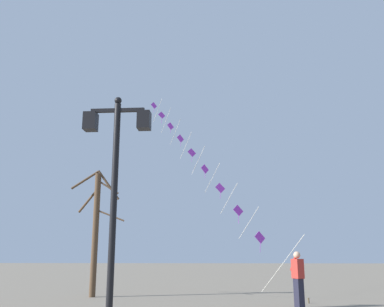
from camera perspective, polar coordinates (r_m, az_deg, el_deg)
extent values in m
plane|color=#756B5B|center=(20.08, 6.35, -17.96)|extent=(160.00, 160.00, 0.00)
cylinder|color=black|center=(9.13, -10.50, -7.92)|extent=(0.14, 0.14, 4.85)
sphere|color=black|center=(9.69, -9.86, 6.99)|extent=(0.16, 0.16, 0.16)
cube|color=black|center=(9.61, -9.92, 5.70)|extent=(1.20, 0.08, 0.08)
cube|color=black|center=(9.69, -13.42, 4.16)|extent=(0.28, 0.28, 0.40)
cube|color=beige|center=(9.69, -13.42, 4.16)|extent=(0.19, 0.19, 0.30)
cube|color=black|center=(9.41, -6.43, 4.40)|extent=(0.28, 0.28, 0.40)
cube|color=beige|center=(9.41, -6.43, 4.40)|extent=(0.19, 0.19, 0.30)
cylinder|color=brown|center=(15.87, 15.33, -18.45)|extent=(0.06, 0.06, 0.18)
cylinder|color=silver|center=(16.90, 11.94, -14.37)|extent=(1.39, 2.45, 2.15)
cylinder|color=silver|center=(18.77, 7.57, -9.24)|extent=(0.83, 1.46, 1.28)
cylinder|color=silver|center=(20.30, 4.95, -6.04)|extent=(0.83, 1.46, 1.28)
cylinder|color=silver|center=(21.92, 2.72, -3.30)|extent=(0.83, 1.46, 1.28)
cylinder|color=silver|center=(23.61, 0.82, -0.94)|extent=(0.83, 1.46, 1.28)
cylinder|color=silver|center=(25.36, -0.82, 1.11)|extent=(0.83, 1.46, 1.28)
cylinder|color=silver|center=(27.15, -2.25, 2.88)|extent=(0.83, 1.46, 1.28)
cylinder|color=silver|center=(28.98, -3.50, 4.44)|extent=(0.83, 1.46, 1.28)
cylinder|color=silver|center=(30.85, -4.61, 5.80)|extent=(0.83, 1.46, 1.28)
cube|color=purple|center=(18.05, 9.07, -11.03)|extent=(0.46, 0.25, 0.51)
cylinder|color=purple|center=(18.03, 9.12, -12.30)|extent=(0.04, 0.06, 0.39)
cube|color=purple|center=(19.52, 6.20, -7.58)|extent=(0.47, 0.22, 0.51)
cylinder|color=purple|center=(19.49, 6.23, -8.74)|extent=(0.03, 0.05, 0.39)
cube|color=purple|center=(21.10, 3.79, -4.62)|extent=(0.49, 0.16, 0.51)
cylinder|color=purple|center=(21.05, 3.81, -5.60)|extent=(0.03, 0.05, 0.32)
cube|color=purple|center=(22.76, 1.74, -2.07)|extent=(0.41, 0.32, 0.51)
cylinder|color=purple|center=(22.69, 1.74, -2.95)|extent=(0.04, 0.04, 0.30)
cube|color=purple|center=(24.48, -0.03, 0.12)|extent=(0.48, 0.19, 0.51)
cylinder|color=purple|center=(24.39, -0.03, -0.73)|extent=(0.04, 0.06, 0.33)
cube|color=purple|center=(26.25, -1.56, 2.03)|extent=(0.42, 0.31, 0.51)
cylinder|color=purple|center=(26.16, -1.56, 1.30)|extent=(0.04, 0.04, 0.28)
cube|color=purple|center=(28.06, -2.90, 3.69)|extent=(0.42, 0.31, 0.51)
cylinder|color=purple|center=(27.96, -2.90, 2.99)|extent=(0.04, 0.05, 0.30)
cube|color=purple|center=(29.91, -4.07, 5.14)|extent=(0.48, 0.19, 0.51)
cylinder|color=purple|center=(29.78, -4.09, 4.39)|extent=(0.03, 0.06, 0.41)
cube|color=purple|center=(31.79, -5.12, 6.42)|extent=(0.42, 0.31, 0.51)
cylinder|color=purple|center=(31.66, -5.13, 5.77)|extent=(0.03, 0.04, 0.36)
cube|color=#1E1E2D|center=(14.36, 14.12, -17.63)|extent=(0.30, 0.35, 0.90)
cube|color=#B22D26|center=(14.32, 13.95, -14.72)|extent=(0.37, 0.44, 0.60)
sphere|color=tan|center=(14.32, 13.85, -13.05)|extent=(0.22, 0.22, 0.22)
cylinder|color=#B22D26|center=(14.51, 13.43, -14.06)|extent=(0.23, 0.39, 0.50)
cylinder|color=#4C3826|center=(18.01, -12.81, -10.37)|extent=(0.25, 0.25, 4.93)
cylinder|color=#4C3826|center=(18.35, -14.12, -3.46)|extent=(1.14, 0.23, 0.82)
cylinder|color=#4C3826|center=(18.10, -11.12, -4.15)|extent=(0.97, 0.10, 1.26)
cylinder|color=#4C3826|center=(18.61, -13.71, -6.16)|extent=(1.07, 0.81, 0.94)
cylinder|color=#4C3826|center=(18.04, -11.17, -4.41)|extent=(0.94, 0.16, 0.62)
cylinder|color=#4C3826|center=(17.81, -10.90, -8.13)|extent=(1.24, 0.25, 0.52)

